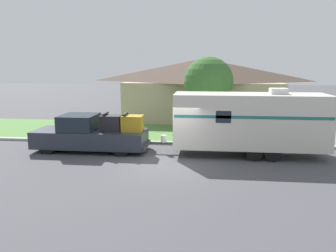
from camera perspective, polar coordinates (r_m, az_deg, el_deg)
ground_plane at (r=14.99m, az=0.48°, el=-6.67°), size 120.00×120.00×0.00m
curb_strip at (r=18.57m, az=1.67°, el=-3.02°), size 80.00×0.30×0.14m
lawn_strip at (r=22.13m, az=2.44°, el=-0.92°), size 80.00×7.00×0.03m
house_across_street at (r=27.61m, az=5.98°, el=6.68°), size 13.05×7.86×4.94m
pickup_truck at (r=17.54m, az=-13.13°, el=-1.40°), size 5.93×2.05×2.02m
travel_trailer at (r=16.54m, az=13.97°, el=0.91°), size 8.60×2.26×3.35m
mailbox at (r=19.34m, az=6.55°, el=0.25°), size 0.48×0.20×1.28m
tree_in_yard at (r=21.16m, az=7.08°, el=7.67°), size 3.14×3.14×4.96m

